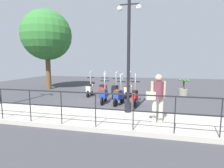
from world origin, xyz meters
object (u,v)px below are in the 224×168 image
(scooter_far_3, at_px, (90,88))
(scooter_near_1, at_px, (119,95))
(lamp_post_near, at_px, (128,62))
(scooter_near_0, at_px, (135,95))
(scooter_far_0, at_px, (128,90))
(scooter_far_2, at_px, (103,89))
(scooter_near_2, at_px, (104,94))
(scooter_far_1, at_px, (115,90))
(pedestrian_with_bag, at_px, (157,95))
(potted_palm, at_px, (183,89))
(tree_large, at_px, (47,35))

(scooter_far_3, bearing_deg, scooter_near_1, -134.00)
(scooter_near_1, xyz_separation_m, scooter_far_3, (1.77, 2.18, 0.00))
(lamp_post_near, relative_size, scooter_near_0, 2.89)
(scooter_near_0, xyz_separation_m, scooter_far_0, (1.68, 0.56, 0.00))
(lamp_post_near, xyz_separation_m, scooter_far_2, (3.38, 1.97, -1.64))
(scooter_far_0, bearing_deg, scooter_near_2, 157.77)
(scooter_far_0, distance_m, scooter_far_1, 0.78)
(pedestrian_with_bag, distance_m, scooter_far_2, 5.41)
(scooter_far_0, height_order, scooter_far_2, same)
(scooter_near_0, relative_size, scooter_near_1, 1.00)
(scooter_near_2, distance_m, scooter_far_1, 1.46)
(scooter_near_1, height_order, scooter_far_0, same)
(lamp_post_near, xyz_separation_m, potted_palm, (4.71, -2.82, -1.68))
(pedestrian_with_bag, bearing_deg, scooter_near_1, 13.62)
(pedestrian_with_bag, bearing_deg, scooter_near_0, -0.58)
(scooter_near_1, bearing_deg, scooter_far_0, 6.64)
(scooter_near_2, bearing_deg, potted_palm, -58.73)
(scooter_near_1, height_order, scooter_far_3, same)
(lamp_post_near, distance_m, scooter_far_3, 4.72)
(scooter_far_3, bearing_deg, tree_large, 59.60)
(pedestrian_with_bag, xyz_separation_m, scooter_far_0, (4.47, 1.53, -0.60))
(tree_large, distance_m, scooter_near_2, 7.42)
(lamp_post_near, bearing_deg, tree_large, 52.41)
(scooter_far_1, bearing_deg, potted_palm, -67.33)
(scooter_near_2, xyz_separation_m, scooter_far_0, (1.66, -1.04, 0.00))
(lamp_post_near, bearing_deg, scooter_near_2, 40.13)
(scooter_near_0, distance_m, scooter_far_1, 1.95)
(lamp_post_near, xyz_separation_m, scooter_near_0, (1.75, -0.11, -1.64))
(scooter_near_2, bearing_deg, scooter_far_1, -14.74)
(scooter_near_2, relative_size, scooter_far_3, 1.00)
(pedestrian_with_bag, distance_m, scooter_near_2, 3.86)
(scooter_near_0, bearing_deg, pedestrian_with_bag, -165.27)
(tree_large, height_order, scooter_near_1, tree_large)
(potted_palm, distance_m, scooter_near_0, 4.02)
(tree_large, relative_size, scooter_far_0, 3.87)
(tree_large, xyz_separation_m, scooter_far_3, (-1.94, -4.07, -3.59))
(potted_palm, distance_m, scooter_near_2, 5.22)
(scooter_far_2, bearing_deg, tree_large, 72.89)
(scooter_far_0, bearing_deg, scooter_far_3, 100.92)
(scooter_near_0, distance_m, scooter_near_1, 0.79)
(scooter_near_0, height_order, scooter_near_2, same)
(scooter_far_3, bearing_deg, lamp_post_near, -144.79)
(lamp_post_near, distance_m, scooter_near_2, 2.84)
(tree_large, height_order, potted_palm, tree_large)
(scooter_near_0, bearing_deg, scooter_far_1, 37.45)
(scooter_far_0, distance_m, scooter_far_3, 2.40)
(lamp_post_near, distance_m, scooter_far_0, 3.83)
(lamp_post_near, xyz_separation_m, scooter_far_3, (3.38, 2.85, -1.64))
(tree_large, xyz_separation_m, scooter_far_0, (-1.90, -6.47, -3.59))
(lamp_post_near, bearing_deg, scooter_far_1, 20.50)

